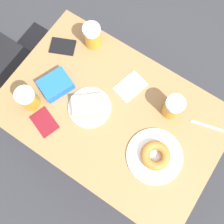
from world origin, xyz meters
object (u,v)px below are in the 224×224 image
blue_pouch (56,85)px  fork (208,126)px  plate_with_cake (89,106)px  beer_mug_left (92,36)px  passport_far_edge (63,46)px  passport_near_edge (44,122)px  napkin_folded (130,86)px  plate_with_donut (155,156)px  beer_mug_right (173,107)px  beer_mug_center (28,99)px

blue_pouch → fork: bearing=-71.8°
plate_with_cake → beer_mug_left: (0.30, 0.19, 0.04)m
plate_with_cake → passport_far_edge: size_ratio=1.34×
passport_near_edge → beer_mug_left: bearing=6.2°
beer_mug_left → fork: beer_mug_left is taller
napkin_folded → blue_pouch: blue_pouch is taller
napkin_folded → fork: 0.41m
plate_with_donut → beer_mug_right: (0.22, 0.05, 0.04)m
napkin_folded → passport_far_edge: (-0.01, 0.40, 0.00)m
beer_mug_right → passport_near_edge: bearing=129.0°
passport_far_edge → beer_mug_left: bearing=-47.9°
beer_mug_left → plate_with_cake: bearing=-147.9°
plate_with_cake → blue_pouch: blue_pouch is taller
beer_mug_left → passport_far_edge: (-0.11, 0.12, -0.06)m
plate_with_cake → fork: plate_with_cake is taller
beer_mug_left → fork: 0.70m
beer_mug_center → fork: 0.84m
beer_mug_center → beer_mug_right: bearing=-59.8°
passport_near_edge → fork: bearing=-57.8°
passport_near_edge → blue_pouch: size_ratio=0.84×
beer_mug_left → beer_mug_right: (-0.10, -0.51, 0.00)m
fork → passport_far_edge: bearing=92.8°
napkin_folded → fork: same height
plate_with_donut → passport_far_edge: bearing=72.2°
plate_with_cake → blue_pouch: bearing=90.6°
beer_mug_right → beer_mug_left: bearing=79.1°
fork → passport_far_edge: passport_far_edge is taller
napkin_folded → fork: bearing=-85.4°
passport_near_edge → blue_pouch: blue_pouch is taller
plate_with_donut → passport_far_edge: plate_with_donut is taller
plate_with_cake → beer_mug_center: beer_mug_center is taller
plate_with_donut → fork: 0.29m
fork → beer_mug_right: bearing=100.1°
blue_pouch → beer_mug_center: bearing=159.9°
beer_mug_center → napkin_folded: (0.33, -0.34, -0.06)m
beer_mug_left → fork: (-0.06, -0.70, -0.06)m
plate_with_cake → plate_with_donut: size_ratio=0.80×
plate_with_cake → beer_mug_left: beer_mug_left is taller
plate_with_cake → plate_with_donut: 0.37m
fork → beer_mug_center: bearing=115.8°
plate_with_cake → beer_mug_center: bearing=118.8°
passport_far_edge → plate_with_cake: bearing=-122.2°
plate_with_cake → plate_with_donut: (-0.03, -0.37, 0.00)m
plate_with_donut → beer_mug_right: size_ratio=2.04×
beer_mug_center → plate_with_donut: bearing=-80.1°
beer_mug_right → passport_far_edge: 0.63m
beer_mug_left → napkin_folded: 0.31m
blue_pouch → napkin_folded: bearing=-55.9°
plate_with_cake → beer_mug_center: (-0.13, 0.24, 0.04)m
beer_mug_left → blue_pouch: beer_mug_left is taller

